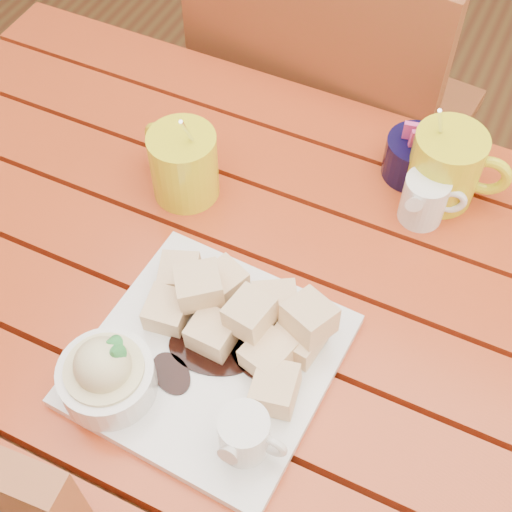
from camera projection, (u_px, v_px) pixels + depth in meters
The scene contains 8 objects.
ground at pixel (247, 485), 1.51m from camera, with size 5.00×5.00×0.00m, color #5C2F1A.
table at pixel (242, 333), 0.99m from camera, with size 1.20×0.79×0.75m.
dessert_plate at pixel (193, 355), 0.81m from camera, with size 0.29×0.29×0.11m.
coffee_mug_left at pixel (183, 163), 0.96m from camera, with size 0.13×0.09×0.15m.
coffee_mug_right at pixel (447, 166), 0.96m from camera, with size 0.14×0.10×0.16m.
cream_pitcher at pixel (426, 199), 0.95m from camera, with size 0.09×0.07×0.07m.
sugar_caddy at pixel (415, 156), 1.00m from camera, with size 0.09×0.09×0.09m.
chair_far at pixel (327, 123), 1.39m from camera, with size 0.49×0.49×0.96m.
Camera 1 is at (0.23, -0.44, 1.51)m, focal length 50.00 mm.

